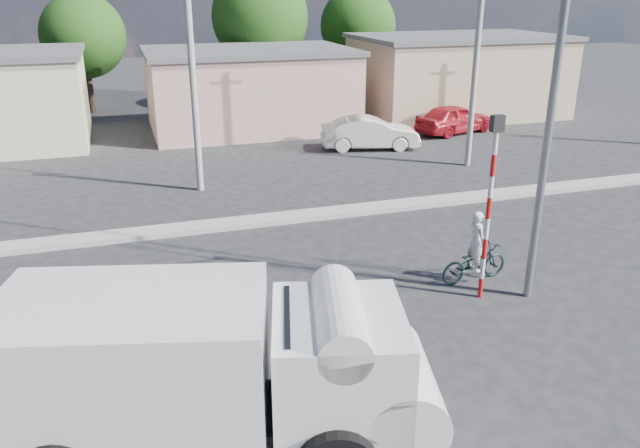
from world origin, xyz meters
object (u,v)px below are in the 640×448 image
object	(u,v)px
traffic_pole	(490,194)
streetlight	(548,87)
cyclist	(475,252)
car_cream	(370,133)
car_red	(454,119)
bicycle	(474,263)
truck	(220,369)

from	to	relation	value
traffic_pole	streetlight	xyz separation A→B (m)	(0.94, -0.30, 2.37)
cyclist	streetlight	xyz separation A→B (m)	(0.63, -1.14, 4.19)
traffic_pole	streetlight	size ratio (longest dim) A/B	0.48
car_cream	car_red	bearing A→B (deg)	-58.52
car_red	cyclist	bearing A→B (deg)	136.04
car_cream	traffic_pole	xyz separation A→B (m)	(-3.00, -14.36, 1.87)
cyclist	car_red	distance (m)	17.23
streetlight	car_cream	bearing A→B (deg)	82.00
bicycle	truck	bearing A→B (deg)	114.51
bicycle	streetlight	xyz separation A→B (m)	(0.63, -1.14, 4.47)
truck	car_cream	distance (m)	20.20
bicycle	traffic_pole	xyz separation A→B (m)	(-0.31, -0.84, 2.10)
traffic_pole	streetlight	world-z (taller)	streetlight
car_cream	traffic_pole	distance (m)	14.79
cyclist	car_red	world-z (taller)	cyclist
truck	bicycle	size ratio (longest dim) A/B	3.73
bicycle	car_cream	distance (m)	13.79
cyclist	car_cream	bearing A→B (deg)	-17.63
car_cream	streetlight	distance (m)	15.40
bicycle	car_red	distance (m)	17.23
bicycle	traffic_pole	world-z (taller)	traffic_pole
car_cream	streetlight	size ratio (longest dim) A/B	0.49
bicycle	car_cream	bearing A→B (deg)	-17.63
car_cream	car_red	world-z (taller)	car_red
bicycle	car_cream	xyz separation A→B (m)	(2.69, 13.52, 0.23)
cyclist	truck	bearing A→B (deg)	114.51
cyclist	traffic_pole	size ratio (longest dim) A/B	0.35
bicycle	cyclist	bearing A→B (deg)	-0.00
car_cream	traffic_pole	world-z (taller)	traffic_pole
truck	traffic_pole	distance (m)	7.56
traffic_pole	streetlight	bearing A→B (deg)	-17.73
truck	bicycle	distance (m)	8.22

